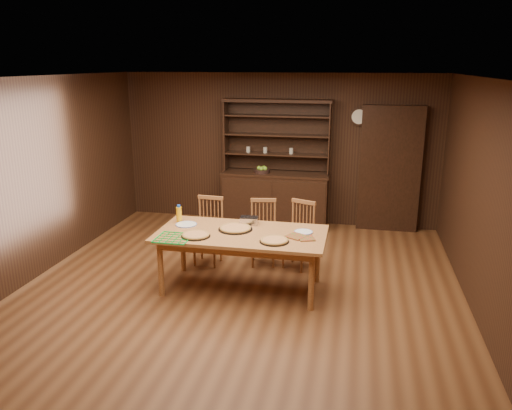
% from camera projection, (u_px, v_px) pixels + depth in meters
% --- Properties ---
extents(floor, '(6.00, 6.00, 0.00)m').
position_uv_depth(floor, '(239.00, 292.00, 6.24)').
color(floor, brown).
rests_on(floor, ground).
extents(room_shell, '(6.00, 6.00, 6.00)m').
position_uv_depth(room_shell, '(237.00, 168.00, 5.80)').
color(room_shell, white).
rests_on(room_shell, floor).
extents(china_hutch, '(1.84, 0.52, 2.17)m').
position_uv_depth(china_hutch, '(276.00, 192.00, 8.67)').
color(china_hutch, black).
rests_on(china_hutch, floor).
extents(doorway, '(1.00, 0.18, 2.10)m').
position_uv_depth(doorway, '(390.00, 169.00, 8.31)').
color(doorway, black).
rests_on(doorway, floor).
extents(wall_clock, '(0.30, 0.05, 0.30)m').
position_uv_depth(wall_clock, '(359.00, 117.00, 8.23)').
color(wall_clock, black).
rests_on(wall_clock, room_shell).
extents(dining_table, '(2.08, 1.04, 0.75)m').
position_uv_depth(dining_table, '(241.00, 238.00, 6.15)').
color(dining_table, '#C28343').
rests_on(dining_table, floor).
extents(chair_left, '(0.41, 0.40, 0.96)m').
position_uv_depth(chair_left, '(209.00, 228.00, 7.05)').
color(chair_left, '#9F6836').
rests_on(chair_left, floor).
extents(chair_center, '(0.44, 0.42, 0.92)m').
position_uv_depth(chair_center, '(263.00, 230.00, 7.04)').
color(chair_center, '#9F6836').
rests_on(chair_center, floor).
extents(chair_right, '(0.49, 0.48, 0.94)m').
position_uv_depth(chair_right, '(300.00, 232.00, 6.91)').
color(chair_right, '#9F6836').
rests_on(chair_right, floor).
extents(pizza_left, '(0.35, 0.35, 0.04)m').
position_uv_depth(pizza_left, '(196.00, 235.00, 5.99)').
color(pizza_left, black).
rests_on(pizza_left, dining_table).
extents(pizza_right, '(0.35, 0.35, 0.04)m').
position_uv_depth(pizza_right, '(274.00, 240.00, 5.81)').
color(pizza_right, black).
rests_on(pizza_right, dining_table).
extents(pizza_center, '(0.43, 0.43, 0.04)m').
position_uv_depth(pizza_center, '(235.00, 228.00, 6.23)').
color(pizza_center, black).
rests_on(pizza_center, dining_table).
extents(cooling_rack, '(0.43, 0.43, 0.02)m').
position_uv_depth(cooling_rack, '(173.00, 238.00, 5.92)').
color(cooling_rack, green).
rests_on(cooling_rack, dining_table).
extents(plate_left, '(0.28, 0.28, 0.02)m').
position_uv_depth(plate_left, '(186.00, 224.00, 6.41)').
color(plate_left, white).
rests_on(plate_left, dining_table).
extents(plate_right, '(0.23, 0.23, 0.02)m').
position_uv_depth(plate_right, '(303.00, 232.00, 6.12)').
color(plate_right, white).
rests_on(plate_right, dining_table).
extents(foil_dish, '(0.25, 0.19, 0.09)m').
position_uv_depth(foil_dish, '(249.00, 221.00, 6.44)').
color(foil_dish, silver).
rests_on(foil_dish, dining_table).
extents(juice_bottle, '(0.07, 0.07, 0.23)m').
position_uv_depth(juice_bottle, '(179.00, 214.00, 6.51)').
color(juice_bottle, '#FFAE0D').
rests_on(juice_bottle, dining_table).
extents(pot_holder_a, '(0.23, 0.23, 0.01)m').
position_uv_depth(pot_holder_a, '(307.00, 238.00, 5.90)').
color(pot_holder_a, red).
rests_on(pot_holder_a, dining_table).
extents(pot_holder_b, '(0.29, 0.29, 0.02)m').
position_uv_depth(pot_holder_b, '(296.00, 236.00, 5.97)').
color(pot_holder_b, red).
rests_on(pot_holder_b, dining_table).
extents(fruit_bowl, '(0.27, 0.27, 0.12)m').
position_uv_depth(fruit_bowl, '(262.00, 170.00, 8.54)').
color(fruit_bowl, black).
rests_on(fruit_bowl, china_hutch).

